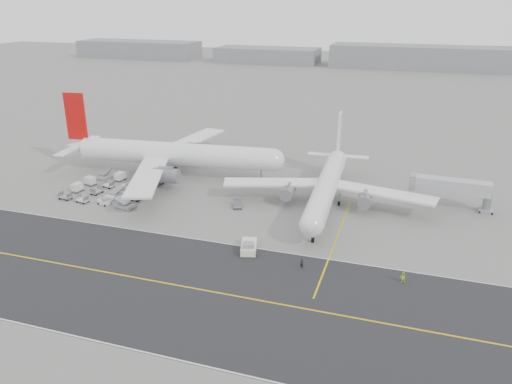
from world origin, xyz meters
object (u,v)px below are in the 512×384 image
(airliner_a, at_px, (171,154))
(ground_crew_b, at_px, (403,277))
(pushback_tug, at_px, (249,247))
(jet_bridge, at_px, (451,187))
(airliner_b, at_px, (327,185))
(ground_crew_a, at_px, (302,263))

(airliner_a, bearing_deg, ground_crew_b, -126.76)
(pushback_tug, distance_m, ground_crew_b, 26.99)
(airliner_a, relative_size, jet_bridge, 3.32)
(pushback_tug, relative_size, ground_crew_b, 4.02)
(airliner_b, bearing_deg, pushback_tug, -112.75)
(airliner_a, height_order, jet_bridge, airliner_a)
(airliner_b, distance_m, ground_crew_b, 33.40)
(airliner_a, distance_m, pushback_tug, 45.82)
(airliner_a, xyz_separation_m, jet_bridge, (66.83, -0.15, -1.20))
(ground_crew_a, relative_size, ground_crew_b, 1.03)
(airliner_a, bearing_deg, ground_crew_a, -136.08)
(airliner_b, height_order, pushback_tug, airliner_b)
(ground_crew_a, height_order, ground_crew_b, ground_crew_a)
(pushback_tug, distance_m, ground_crew_a, 10.95)
(airliner_b, relative_size, ground_crew_a, 24.80)
(ground_crew_b, bearing_deg, pushback_tug, -15.14)
(pushback_tug, bearing_deg, airliner_a, 119.22)
(jet_bridge, xyz_separation_m, ground_crew_b, (-8.09, -34.82, -3.71))
(airliner_a, relative_size, ground_crew_a, 30.86)
(airliner_b, relative_size, ground_crew_b, 25.50)
(airliner_a, xyz_separation_m, ground_crew_b, (58.74, -34.98, -4.91))
(pushback_tug, xyz_separation_m, ground_crew_b, (26.88, -2.42, 0.06))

